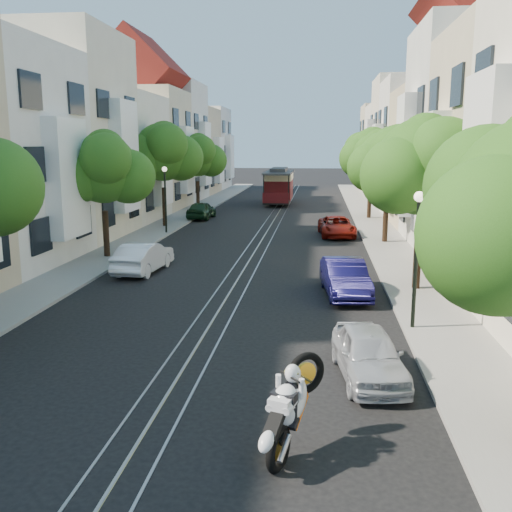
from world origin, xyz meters
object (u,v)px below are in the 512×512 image
(tree_e_d, at_px, (372,155))
(parked_car_e_mid, at_px, (345,278))
(lamp_west, at_px, (165,190))
(parked_car_w_far, at_px, (201,210))
(parked_car_e_near, at_px, (369,354))
(lamp_east, at_px, (417,239))
(tree_w_b, at_px, (104,170))
(tree_w_d, at_px, (198,157))
(tree_w_c, at_px, (164,153))
(parked_car_w_mid, at_px, (143,257))
(sportbike_rider, at_px, (290,405))
(cable_car, at_px, (279,184))
(tree_e_c, at_px, (389,163))
(tree_e_b, at_px, (424,169))
(parked_car_e_far, at_px, (337,226))

(tree_e_d, distance_m, parked_car_e_mid, 23.53)
(lamp_west, xyz_separation_m, parked_car_w_far, (0.70, 7.73, -2.16))
(parked_car_e_near, bearing_deg, lamp_east, 58.92)
(tree_w_b, relative_size, parked_car_e_near, 1.73)
(tree_w_d, xyz_separation_m, parked_car_e_mid, (11.54, -27.98, -3.91))
(tree_w_c, relative_size, lamp_east, 1.71)
(parked_car_e_mid, relative_size, parked_car_w_mid, 1.02)
(sportbike_rider, height_order, cable_car, cable_car)
(parked_car_w_mid, bearing_deg, lamp_east, 151.34)
(tree_e_c, bearing_deg, tree_w_d, 131.99)
(tree_e_b, bearing_deg, tree_e_d, 90.00)
(cable_car, xyz_separation_m, parked_car_e_mid, (4.90, -33.98, -1.17))
(lamp_east, bearing_deg, parked_car_w_mid, 146.39)
(tree_e_c, height_order, parked_car_e_mid, tree_e_c)
(tree_e_d, bearing_deg, cable_car, 125.20)
(lamp_east, bearing_deg, lamp_west, 124.99)
(cable_car, bearing_deg, parked_car_e_near, -82.86)
(parked_car_e_mid, relative_size, parked_car_w_far, 1.05)
(parked_car_e_mid, xyz_separation_m, parked_car_w_mid, (-8.80, 3.12, -0.01))
(tree_e_c, height_order, lamp_west, tree_e_c)
(tree_w_c, distance_m, lamp_east, 25.01)
(lamp_east, relative_size, parked_car_w_mid, 1.01)
(sportbike_rider, relative_size, parked_car_w_far, 0.51)
(tree_e_b, bearing_deg, parked_car_e_near, -106.57)
(tree_e_b, relative_size, parked_car_w_mid, 1.62)
(tree_w_c, bearing_deg, tree_e_d, 22.62)
(tree_w_b, relative_size, tree_w_c, 0.88)
(tree_e_d, relative_size, parked_car_w_mid, 1.66)
(cable_car, relative_size, parked_car_e_mid, 1.96)
(sportbike_rider, height_order, parked_car_e_far, sportbike_rider)
(parked_car_e_mid, bearing_deg, tree_w_c, 117.49)
(tree_e_b, xyz_separation_m, parked_car_e_mid, (-2.86, -0.98, -4.04))
(sportbike_rider, xyz_separation_m, cable_car, (-3.41, 45.50, 0.89))
(tree_w_b, xyz_separation_m, tree_w_c, (0.00, 11.00, 0.67))
(tree_e_c, distance_m, sportbike_rider, 24.17)
(tree_e_b, height_order, parked_car_w_mid, tree_e_b)
(tree_w_b, bearing_deg, cable_car, 76.66)
(tree_e_c, xyz_separation_m, parked_car_e_far, (-2.76, 2.39, -3.98))
(tree_e_c, relative_size, cable_car, 0.80)
(lamp_west, bearing_deg, parked_car_e_mid, -52.62)
(tree_e_b, relative_size, tree_e_d, 0.98)
(tree_w_c, distance_m, cable_car, 18.53)
(lamp_east, bearing_deg, parked_car_e_near, -113.43)
(parked_car_w_mid, bearing_deg, sportbike_rider, 121.49)
(tree_w_b, bearing_deg, parked_car_w_mid, -46.27)
(cable_car, bearing_deg, parked_car_w_mid, -97.08)
(parked_car_w_mid, distance_m, parked_car_w_far, 18.66)
(tree_w_c, distance_m, sportbike_rider, 30.49)
(parked_car_e_far, bearing_deg, parked_car_w_far, 139.06)
(tree_w_d, xyz_separation_m, lamp_east, (13.44, -31.98, -1.75))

